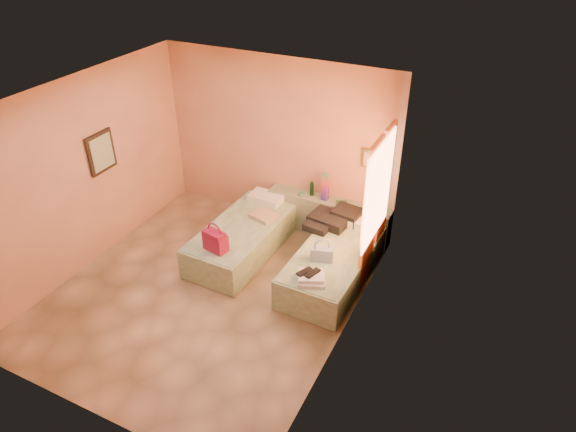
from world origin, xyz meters
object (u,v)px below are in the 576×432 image
at_px(bed_right, 334,265).
at_px(water_bottle, 312,189).
at_px(flower_vase, 373,201).
at_px(magenta_handbag, 215,240).
at_px(headboard_ledge, 328,217).
at_px(green_book, 342,203).
at_px(towel_stack, 312,279).
at_px(blue_handbag, 322,254).
at_px(bed_left, 243,238).

xyz_separation_m(bed_right, water_bottle, (-0.83, 1.07, 0.52)).
bearing_deg(flower_vase, magenta_handbag, -133.17).
distance_m(headboard_ledge, green_book, 0.41).
relative_size(bed_right, towel_stack, 5.71).
bearing_deg(flower_vase, headboard_ledge, -175.05).
distance_m(bed_right, water_bottle, 1.45).
relative_size(magenta_handbag, blue_handbag, 1.08).
relative_size(headboard_ledge, bed_left, 1.02).
xyz_separation_m(flower_vase, towel_stack, (-0.20, -1.88, -0.23)).
distance_m(flower_vase, magenta_handbag, 2.50).
bearing_deg(blue_handbag, bed_left, 150.76).
height_order(green_book, magenta_handbag, magenta_handbag).
relative_size(bed_left, towel_stack, 5.71).
distance_m(blue_handbag, towel_stack, 0.50).
distance_m(water_bottle, magenta_handbag, 1.92).
xyz_separation_m(headboard_ledge, magenta_handbag, (-1.02, -1.76, 0.33)).
height_order(headboard_ledge, bed_left, headboard_ledge).
xyz_separation_m(bed_left, flower_vase, (1.70, 1.11, 0.53)).
xyz_separation_m(green_book, flower_vase, (0.47, 0.09, 0.12)).
xyz_separation_m(bed_left, green_book, (1.23, 1.02, 0.41)).
xyz_separation_m(headboard_ledge, flower_vase, (0.69, 0.06, 0.46)).
relative_size(bed_right, magenta_handbag, 5.89).
bearing_deg(water_bottle, flower_vase, 2.30).
bearing_deg(headboard_ledge, flower_vase, 4.95).
height_order(water_bottle, blue_handbag, water_bottle).
relative_size(water_bottle, towel_stack, 0.66).
xyz_separation_m(bed_left, water_bottle, (0.69, 1.07, 0.52)).
height_order(bed_right, towel_stack, towel_stack).
xyz_separation_m(green_book, magenta_handbag, (-1.24, -1.73, -0.01)).
relative_size(bed_left, bed_right, 1.00).
bearing_deg(bed_left, blue_handbag, -9.60).
height_order(bed_left, green_book, green_book).
height_order(bed_left, water_bottle, water_bottle).
height_order(bed_right, water_bottle, water_bottle).
bearing_deg(headboard_ledge, green_book, -7.81).
height_order(headboard_ledge, magenta_handbag, magenta_handbag).
distance_m(bed_right, magenta_handbag, 1.74).
bearing_deg(headboard_ledge, bed_right, -63.88).
bearing_deg(water_bottle, headboard_ledge, -3.59).
relative_size(bed_left, blue_handbag, 6.38).
relative_size(bed_left, water_bottle, 8.62).
xyz_separation_m(water_bottle, magenta_handbag, (-0.70, -1.78, -0.11)).
distance_m(bed_right, towel_stack, 0.83).
height_order(bed_right, magenta_handbag, magenta_handbag).
xyz_separation_m(bed_left, magenta_handbag, (-0.01, -0.71, 0.41)).
distance_m(bed_left, flower_vase, 2.10).
xyz_separation_m(blue_handbag, towel_stack, (0.06, -0.49, -0.05)).
bearing_deg(bed_left, headboard_ledge, 47.75).
distance_m(green_book, towel_stack, 1.81).
bearing_deg(magenta_handbag, bed_right, 36.10).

